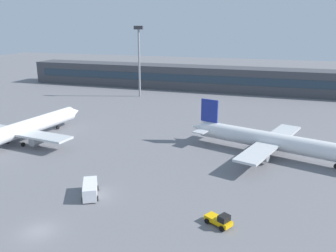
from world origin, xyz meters
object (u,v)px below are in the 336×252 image
object	(u,v)px
baggage_tug_yellow	(220,220)
floodlight_tower_west	(139,56)
airplane_mid	(277,142)
service_van_white	(90,189)
airplane_near	(21,129)

from	to	relation	value
baggage_tug_yellow	floodlight_tower_west	distance (m)	86.91
airplane_mid	service_van_white	size ratio (longest dim) A/B	6.79
service_van_white	floodlight_tower_west	world-z (taller)	floodlight_tower_west
service_van_white	floodlight_tower_west	xyz separation A→B (m)	(-22.46, 72.75, 13.00)
service_van_white	floodlight_tower_west	size ratio (longest dim) A/B	0.23
airplane_near	airplane_mid	world-z (taller)	airplane_near
airplane_near	service_van_white	bearing A→B (deg)	-32.92
airplane_near	service_van_white	size ratio (longest dim) A/B	6.97
airplane_near	floodlight_tower_west	bearing A→B (deg)	85.39
airplane_mid	floodlight_tower_west	size ratio (longest dim) A/B	1.55
airplane_near	airplane_mid	distance (m)	53.37
airplane_near	baggage_tug_yellow	xyz separation A→B (m)	(46.76, -19.43, -2.10)
baggage_tug_yellow	service_van_white	xyz separation A→B (m)	(-19.84, 2.00, 0.31)
airplane_near	floodlight_tower_west	size ratio (longest dim) A/B	1.59
baggage_tug_yellow	service_van_white	bearing A→B (deg)	174.25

